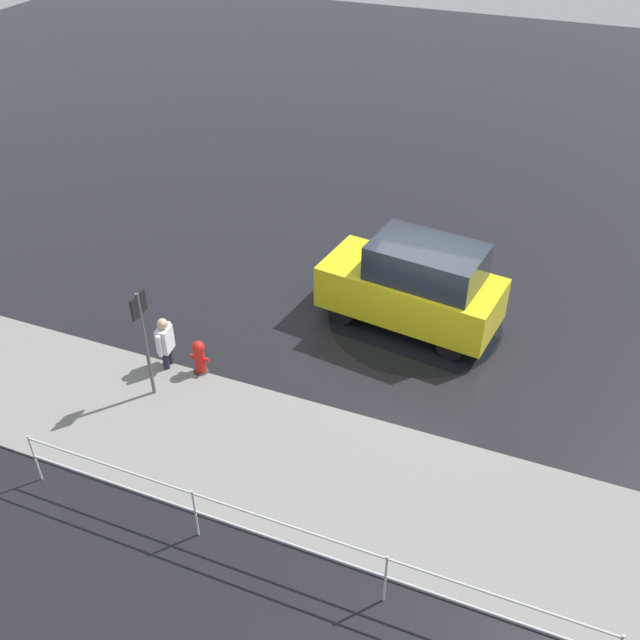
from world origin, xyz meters
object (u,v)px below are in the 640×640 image
(moving_hatchback, at_px, (414,285))
(fire_hydrant, at_px, (200,358))
(sign_post, at_px, (143,330))
(pedestrian, at_px, (165,341))

(moving_hatchback, height_order, fire_hydrant, moving_hatchback)
(fire_hydrant, height_order, sign_post, sign_post)
(sign_post, bearing_deg, moving_hatchback, -134.16)
(pedestrian, bearing_deg, sign_post, 102.12)
(moving_hatchback, relative_size, sign_post, 1.71)
(fire_hydrant, bearing_deg, sign_post, 59.35)
(fire_hydrant, xyz_separation_m, sign_post, (0.54, 0.91, 1.18))
(sign_post, bearing_deg, pedestrian, -77.88)
(moving_hatchback, relative_size, fire_hydrant, 5.10)
(moving_hatchback, height_order, pedestrian, moving_hatchback)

